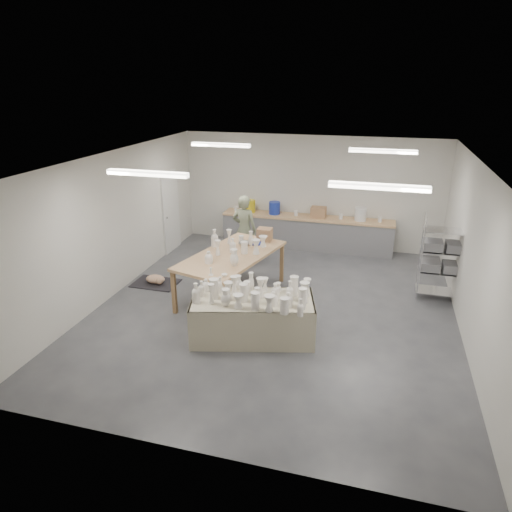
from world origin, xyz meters
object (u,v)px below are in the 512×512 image
(drying_table, at_px, (253,315))
(potter, at_px, (244,230))
(work_table, at_px, (235,253))
(red_stool, at_px, (248,248))

(drying_table, relative_size, potter, 1.34)
(work_table, bearing_deg, drying_table, -48.28)
(potter, relative_size, red_stool, 4.21)
(red_stool, bearing_deg, drying_table, -72.23)
(work_table, relative_size, potter, 1.61)
(work_table, bearing_deg, potter, 115.39)
(red_stool, bearing_deg, potter, -90.00)
(work_table, distance_m, red_stool, 2.20)
(potter, bearing_deg, work_table, 108.50)
(drying_table, bearing_deg, red_stool, 93.45)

